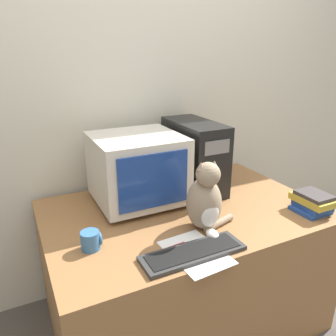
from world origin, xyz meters
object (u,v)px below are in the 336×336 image
Objects in this scene: crt_monitor at (137,168)px; keyboard at (193,253)px; cat at (205,200)px; mug at (91,240)px; computer_tower at (194,156)px; book_stack at (312,203)px; pen at (169,248)px.

crt_monitor is 0.60m from keyboard.
mug is at bearing 179.73° from cat.
computer_tower reaches higher than mug.
crt_monitor is 5.26× the size of mug.
book_stack is (0.76, -0.51, -0.14)m from crt_monitor.
computer_tower reaches higher than pen.
keyboard is (-0.35, -0.60, -0.19)m from computer_tower.
keyboard is 0.75m from book_stack.
cat is 3.97× the size of mug.
crt_monitor is 2.25× the size of book_stack.
computer_tower reaches higher than book_stack.
cat reaches higher than keyboard.
mug reaches higher than keyboard.
cat is at bearing -7.55° from mug.
mug is at bearing -152.98° from computer_tower.
pen is 0.33m from mug.
mug is at bearing -135.66° from crt_monitor.
mug is (-0.29, 0.15, 0.04)m from pen.
mug is (-1.11, 0.17, -0.01)m from book_stack.
computer_tower is 0.72m from keyboard.
book_stack is 2.34× the size of mug.
mug is (-0.72, -0.37, -0.16)m from computer_tower.
pen is at bearing -96.24° from crt_monitor.
book_stack is at bearing -2.94° from cat.
keyboard is at bearing -120.73° from computer_tower.
computer_tower is 1.34× the size of cat.
keyboard is 2.21× the size of book_stack.
cat reaches higher than book_stack.
cat reaches higher than mug.
computer_tower is 2.98× the size of pen.
crt_monitor is at bearing 120.04° from cat.
crt_monitor is at bearing 91.47° from keyboard.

